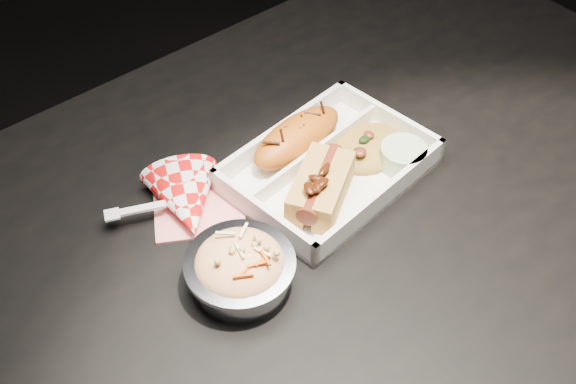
# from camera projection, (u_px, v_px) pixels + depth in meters

# --- Properties ---
(dining_table) EXTENTS (1.20, 0.80, 0.75)m
(dining_table) POSITION_uv_depth(u_px,v_px,m) (333.00, 249.00, 0.97)
(dining_table) COLOR black
(dining_table) RESTS_ON ground
(food_tray) EXTENTS (0.27, 0.21, 0.04)m
(food_tray) POSITION_uv_depth(u_px,v_px,m) (328.00, 169.00, 0.93)
(food_tray) COLOR silver
(food_tray) RESTS_ON dining_table
(fried_pastry) EXTENTS (0.15, 0.08, 0.05)m
(fried_pastry) POSITION_uv_depth(u_px,v_px,m) (297.00, 137.00, 0.94)
(fried_pastry) COLOR #B35311
(fried_pastry) RESTS_ON food_tray
(hotdog) EXTENTS (0.13, 0.11, 0.06)m
(hotdog) POSITION_uv_depth(u_px,v_px,m) (321.00, 185.00, 0.88)
(hotdog) COLOR #BD8940
(hotdog) RESTS_ON food_tray
(fried_rice_mound) EXTENTS (0.12, 0.10, 0.03)m
(fried_rice_mound) POSITION_uv_depth(u_px,v_px,m) (368.00, 142.00, 0.95)
(fried_rice_mound) COLOR #AE8532
(fried_rice_mound) RESTS_ON food_tray
(cupcake_liner) EXTENTS (0.06, 0.06, 0.03)m
(cupcake_liner) POSITION_uv_depth(u_px,v_px,m) (403.00, 156.00, 0.93)
(cupcake_liner) COLOR #ADC696
(cupcake_liner) RESTS_ON food_tray
(foil_coleslaw_cup) EXTENTS (0.12, 0.12, 0.06)m
(foil_coleslaw_cup) POSITION_uv_depth(u_px,v_px,m) (240.00, 267.00, 0.80)
(foil_coleslaw_cup) COLOR silver
(foil_coleslaw_cup) RESTS_ON dining_table
(napkin_fork) EXTENTS (0.17, 0.15, 0.10)m
(napkin_fork) POSITION_uv_depth(u_px,v_px,m) (187.00, 202.00, 0.88)
(napkin_fork) COLOR red
(napkin_fork) RESTS_ON dining_table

